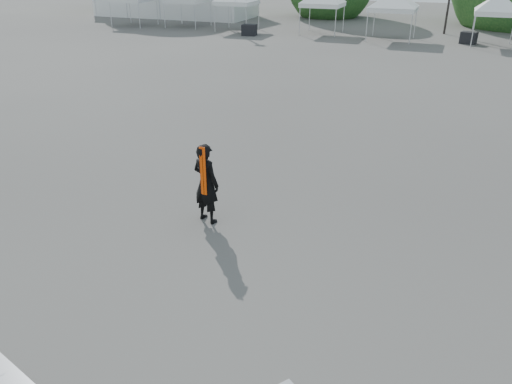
% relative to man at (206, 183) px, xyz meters
% --- Properties ---
extents(ground, '(120.00, 120.00, 0.00)m').
position_rel_man_xyz_m(ground, '(0.62, 1.13, -0.93)').
color(ground, '#474442').
rests_on(ground, ground).
extents(man, '(0.78, 0.62, 1.86)m').
position_rel_man_xyz_m(man, '(0.00, 0.00, 0.00)').
color(man, black).
rests_on(man, ground).
extents(crate_west, '(1.11, 0.91, 0.80)m').
position_rel_man_xyz_m(crate_west, '(-9.90, 26.88, -0.53)').
color(crate_west, black).
rests_on(crate_west, ground).
extents(crate_mid, '(1.17, 1.01, 0.78)m').
position_rel_man_xyz_m(crate_mid, '(5.35, 28.83, -0.54)').
color(crate_mid, black).
rests_on(crate_mid, ground).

